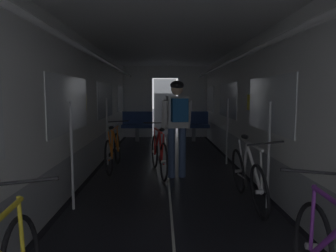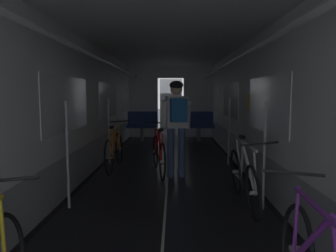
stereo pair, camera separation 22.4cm
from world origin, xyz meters
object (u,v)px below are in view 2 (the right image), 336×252
(bench_seat_far_left, at_px, (142,123))
(bicycle_orange, at_px, (114,150))
(person_cyclist_aisle, at_px, (177,118))
(bicycle_red_in_aisle, at_px, (159,154))
(bench_seat_far_right, at_px, (198,123))
(bicycle_white, at_px, (244,177))

(bench_seat_far_left, xyz_separation_m, bicycle_orange, (-0.17, -3.82, -0.18))
(person_cyclist_aisle, xyz_separation_m, bicycle_red_in_aisle, (-0.33, 0.26, -0.69))
(bicycle_red_in_aisle, bearing_deg, bench_seat_far_left, 99.92)
(bench_seat_far_right, distance_m, bicycle_red_in_aisle, 4.32)
(bicycle_orange, distance_m, bicycle_red_in_aisle, 0.97)
(bench_seat_far_right, xyz_separation_m, bicycle_white, (0.15, -5.82, -0.19))
(bicycle_red_in_aisle, bearing_deg, person_cyclist_aisle, -38.63)
(bench_seat_far_right, distance_m, bicycle_orange, 4.30)
(bicycle_orange, xyz_separation_m, person_cyclist_aisle, (1.23, -0.62, 0.69))
(bicycle_orange, height_order, person_cyclist_aisle, person_cyclist_aisle)
(bench_seat_far_left, xyz_separation_m, person_cyclist_aisle, (1.06, -4.44, 0.50))
(bicycle_white, relative_size, person_cyclist_aisle, 0.98)
(bicycle_orange, bearing_deg, bench_seat_far_right, 62.68)
(bench_seat_far_right, height_order, bicycle_white, bench_seat_far_right)
(bicycle_white, distance_m, bicycle_orange, 2.92)
(bicycle_white, height_order, bicycle_red_in_aisle, bicycle_white)
(bicycle_orange, bearing_deg, bicycle_red_in_aisle, -21.51)
(bench_seat_far_right, height_order, person_cyclist_aisle, person_cyclist_aisle)
(bench_seat_far_right, bearing_deg, bicycle_white, -88.51)
(person_cyclist_aisle, bearing_deg, bicycle_orange, 153.32)
(person_cyclist_aisle, bearing_deg, bicycle_white, -57.19)
(bicycle_white, bearing_deg, person_cyclist_aisle, 122.81)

